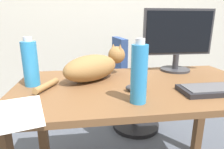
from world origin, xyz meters
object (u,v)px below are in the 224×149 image
computer_mouse (136,87)px  water_bottle (30,63)px  office_chair (132,91)px  cat (94,66)px  keyboard (224,89)px  spray_bottle (139,74)px  monitor (178,38)px

computer_mouse → water_bottle: (-0.53, 0.16, 0.10)m
office_chair → cat: 0.88m
office_chair → cat: bearing=-121.4°
cat → water_bottle: bearing=-169.9°
computer_mouse → keyboard: bearing=-9.4°
cat → computer_mouse: (0.20, -0.22, -0.06)m
keyboard → water_bottle: bearing=166.3°
computer_mouse → spray_bottle: bearing=-102.0°
monitor → cat: (-0.57, -0.13, -0.15)m
keyboard → water_bottle: 0.99m
computer_mouse → spray_bottle: size_ratio=0.41×
cat → computer_mouse: cat is taller
office_chair → computer_mouse: 0.97m
monitor → keyboard: bearing=-83.3°
office_chair → keyboard: size_ratio=2.12×
keyboard → water_bottle: water_bottle is taller
spray_bottle → keyboard: bearing=8.0°
computer_mouse → water_bottle: water_bottle is taller
monitor → office_chair: bearing=107.9°
monitor → water_bottle: 0.94m
office_chair → keyboard: (0.22, -0.95, 0.35)m
keyboard → computer_mouse: computer_mouse is taller
cat → computer_mouse: 0.30m
monitor → cat: bearing=-167.1°
cat → water_bottle: 0.34m
computer_mouse → water_bottle: bearing=163.0°
office_chair → keyboard: bearing=-77.0°
office_chair → monitor: size_ratio=1.94×
monitor → spray_bottle: size_ratio=1.77×
water_bottle → cat: bearing=10.1°
monitor → spray_bottle: 0.64m
water_bottle → spray_bottle: spray_bottle is taller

